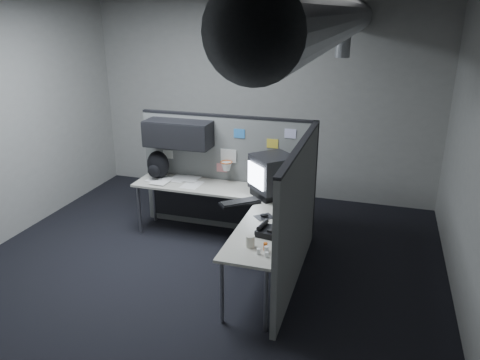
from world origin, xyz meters
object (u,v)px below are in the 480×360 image
(monitor, at_px, (273,175))
(backpack, at_px, (158,165))
(desk, at_px, (229,205))
(phone, at_px, (268,231))
(keyboard, at_px, (240,203))

(monitor, xyz_separation_m, backpack, (-1.66, 0.16, -0.08))
(desk, distance_m, backpack, 1.25)
(desk, relative_size, phone, 8.45)
(desk, bearing_deg, monitor, 20.35)
(desk, xyz_separation_m, backpack, (-1.16, 0.35, 0.31))
(desk, height_order, keyboard, keyboard)
(monitor, distance_m, backpack, 1.67)
(monitor, relative_size, keyboard, 1.34)
(desk, bearing_deg, keyboard, -44.41)
(keyboard, bearing_deg, monitor, 55.35)
(desk, distance_m, phone, 1.15)
(desk, height_order, phone, phone)
(backpack, bearing_deg, desk, 3.44)
(desk, distance_m, keyboard, 0.31)
(monitor, bearing_deg, keyboard, -128.88)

